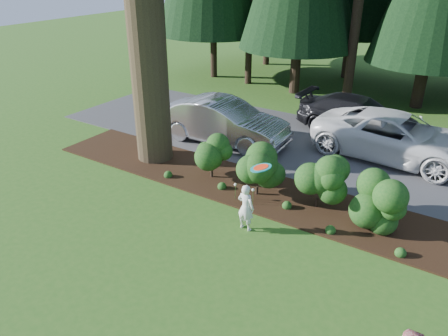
# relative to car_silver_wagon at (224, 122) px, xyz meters

# --- Properties ---
(ground) EXTENTS (80.00, 80.00, 0.00)m
(ground) POSITION_rel_car_silver_wagon_xyz_m (3.33, -5.94, -0.87)
(ground) COLOR #2C5C1A
(ground) RESTS_ON ground
(mulch_bed) EXTENTS (16.00, 2.50, 0.05)m
(mulch_bed) POSITION_rel_car_silver_wagon_xyz_m (3.33, -2.69, -0.84)
(mulch_bed) COLOR black
(mulch_bed) RESTS_ON ground
(driveway) EXTENTS (22.00, 6.00, 0.03)m
(driveway) POSITION_rel_car_silver_wagon_xyz_m (3.33, 1.56, -0.85)
(driveway) COLOR #38383A
(driveway) RESTS_ON ground
(shrub_row) EXTENTS (6.53, 1.60, 1.61)m
(shrub_row) POSITION_rel_car_silver_wagon_xyz_m (4.10, -2.81, -0.06)
(shrub_row) COLOR #144114
(shrub_row) RESTS_ON ground
(lily_cluster) EXTENTS (0.69, 0.09, 0.57)m
(lily_cluster) POSITION_rel_car_silver_wagon_xyz_m (3.03, -3.54, -0.37)
(lily_cluster) COLOR #144114
(lily_cluster) RESTS_ON ground
(car_silver_wagon) EXTENTS (5.15, 2.00, 1.67)m
(car_silver_wagon) POSITION_rel_car_silver_wagon_xyz_m (0.00, 0.00, 0.00)
(car_silver_wagon) COLOR #ABABB0
(car_silver_wagon) RESTS_ON driveway
(car_white_suv) EXTENTS (5.96, 3.04, 1.61)m
(car_white_suv) POSITION_rel_car_silver_wagon_xyz_m (5.93, 2.09, -0.03)
(car_white_suv) COLOR silver
(car_white_suv) RESTS_ON driveway
(car_dark_suv) EXTENTS (5.06, 2.18, 1.45)m
(car_dark_suv) POSITION_rel_car_silver_wagon_xyz_m (4.02, 3.86, -0.11)
(car_dark_suv) COLOR black
(car_dark_suv) RESTS_ON driveway
(child) EXTENTS (0.50, 0.35, 1.32)m
(child) POSITION_rel_car_silver_wagon_xyz_m (3.76, -4.69, -0.21)
(child) COLOR white
(child) RESTS_ON ground
(frisbee) EXTENTS (0.56, 0.56, 0.19)m
(frisbee) POSITION_rel_car_silver_wagon_xyz_m (3.95, -4.30, 0.83)
(frisbee) COLOR teal
(frisbee) RESTS_ON ground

